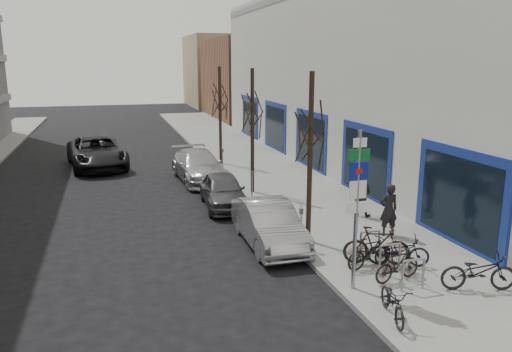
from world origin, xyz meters
TOP-DOWN VIEW (x-y plane):
  - ground at (0.00, 0.00)m, footprint 120.00×120.00m
  - sidewalk_east at (4.50, 10.00)m, footprint 5.00×70.00m
  - commercial_building at (17.00, 16.00)m, footprint 20.00×32.00m
  - brick_building_far at (13.00, 40.00)m, footprint 12.00×14.00m
  - tan_building_far at (13.50, 55.00)m, footprint 13.00×12.00m
  - highway_sign_pole at (2.40, -0.01)m, footprint 0.55×0.10m
  - bike_rack at (3.80, 0.60)m, footprint 0.66×2.26m
  - tree_near at (2.60, 3.50)m, footprint 1.80×1.80m
  - tree_mid at (2.60, 10.00)m, footprint 1.80×1.80m
  - tree_far at (2.60, 16.50)m, footprint 1.80×1.80m
  - meter_front at (2.15, 3.00)m, footprint 0.10×0.08m
  - meter_mid at (2.15, 8.50)m, footprint 0.10×0.08m
  - meter_back at (2.15, 14.00)m, footprint 0.10×0.08m
  - bike_near_left at (2.54, -1.63)m, footprint 0.83×1.63m
  - bike_near_right at (3.71, 0.07)m, footprint 1.54×0.72m
  - bike_mid_curb at (4.29, 0.95)m, footprint 1.75×1.16m
  - bike_mid_inner at (3.43, 1.02)m, footprint 1.59×0.72m
  - bike_far_curb at (5.37, -0.96)m, footprint 1.97×1.10m
  - bike_far_inner at (3.73, 1.20)m, footprint 1.96×1.20m
  - parked_car_front at (1.40, 3.90)m, footprint 1.53×4.31m
  - parked_car_mid at (0.95, 8.53)m, footprint 1.83×4.08m
  - parked_car_back at (0.80, 13.31)m, footprint 2.35×5.21m
  - lane_car at (-4.09, 18.09)m, footprint 3.63×6.45m
  - pedestrian_near at (5.34, 3.28)m, footprint 0.66×0.45m
  - pedestrian_far at (5.52, 5.51)m, footprint 0.73×0.72m

SIDE VIEW (x-z plane):
  - ground at x=0.00m, z-range 0.00..0.00m
  - sidewalk_east at x=4.50m, z-range 0.00..0.15m
  - bike_near_right at x=3.71m, z-range 0.15..1.05m
  - bike_mid_inner at x=3.43m, z-range 0.15..1.08m
  - bike_near_left at x=2.54m, z-range 0.15..1.10m
  - bike_rack at x=3.80m, z-range 0.24..1.07m
  - bike_mid_curb at x=4.29m, z-range 0.15..1.18m
  - parked_car_mid at x=0.95m, z-range 0.00..1.36m
  - parked_car_front at x=1.40m, z-range 0.00..1.42m
  - bike_far_inner at x=3.73m, z-range 0.15..1.30m
  - bike_far_curb at x=5.37m, z-range 0.15..1.30m
  - parked_car_back at x=0.80m, z-range 0.00..1.48m
  - lane_car at x=-4.09m, z-range 0.00..1.70m
  - meter_front at x=2.15m, z-range 0.28..1.55m
  - meter_mid at x=2.15m, z-range 0.28..1.55m
  - meter_back at x=2.15m, z-range 0.28..1.55m
  - pedestrian_far at x=5.52m, z-range 0.15..1.80m
  - pedestrian_near at x=5.34m, z-range 0.15..1.90m
  - highway_sign_pole at x=2.40m, z-range 0.36..4.56m
  - brick_building_far at x=13.00m, z-range 0.00..8.00m
  - tree_near at x=2.60m, z-range 1.35..6.85m
  - tree_mid at x=2.60m, z-range 1.35..6.85m
  - tree_far at x=2.60m, z-range 1.35..6.85m
  - tan_building_far at x=13.50m, z-range 0.00..9.00m
  - commercial_building at x=17.00m, z-range 0.00..10.00m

